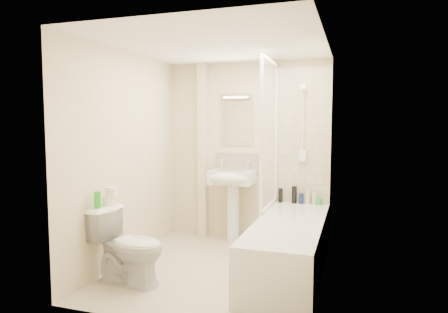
% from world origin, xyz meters
% --- Properties ---
extents(floor, '(2.50, 2.50, 0.00)m').
position_xyz_m(floor, '(0.00, 0.00, 0.00)').
color(floor, beige).
rests_on(floor, ground).
extents(wall_back, '(2.20, 0.02, 2.40)m').
position_xyz_m(wall_back, '(0.00, 1.25, 1.20)').
color(wall_back, beige).
rests_on(wall_back, ground).
extents(wall_left, '(0.02, 2.50, 2.40)m').
position_xyz_m(wall_left, '(-1.10, 0.00, 1.20)').
color(wall_left, beige).
rests_on(wall_left, ground).
extents(wall_right, '(0.02, 2.50, 2.40)m').
position_xyz_m(wall_right, '(1.10, 0.00, 1.20)').
color(wall_right, beige).
rests_on(wall_right, ground).
extents(ceiling, '(2.20, 2.50, 0.02)m').
position_xyz_m(ceiling, '(0.00, 0.00, 2.40)').
color(ceiling, white).
rests_on(ceiling, wall_back).
extents(tile_back, '(0.70, 0.01, 1.75)m').
position_xyz_m(tile_back, '(0.75, 1.24, 1.42)').
color(tile_back, beige).
rests_on(tile_back, wall_back).
extents(tile_right, '(0.01, 2.10, 1.75)m').
position_xyz_m(tile_right, '(1.09, 0.20, 1.42)').
color(tile_right, beige).
rests_on(tile_right, wall_right).
extents(pipe_boxing, '(0.12, 0.12, 2.40)m').
position_xyz_m(pipe_boxing, '(-0.62, 1.19, 1.20)').
color(pipe_boxing, beige).
rests_on(pipe_boxing, ground).
extents(splashback, '(0.60, 0.02, 0.30)m').
position_xyz_m(splashback, '(-0.15, 1.24, 1.03)').
color(splashback, beige).
rests_on(splashback, wall_back).
extents(mirror, '(0.46, 0.01, 0.60)m').
position_xyz_m(mirror, '(-0.15, 1.24, 1.58)').
color(mirror, white).
rests_on(mirror, wall_back).
extents(strip_light, '(0.42, 0.07, 0.07)m').
position_xyz_m(strip_light, '(-0.15, 1.22, 1.95)').
color(strip_light, silver).
rests_on(strip_light, wall_back).
extents(bathtub, '(0.70, 2.10, 0.55)m').
position_xyz_m(bathtub, '(0.75, 0.20, 0.29)').
color(bathtub, white).
rests_on(bathtub, ground).
extents(shower_screen, '(0.04, 0.92, 1.80)m').
position_xyz_m(shower_screen, '(0.40, 0.80, 1.45)').
color(shower_screen, white).
rests_on(shower_screen, bathtub).
extents(shower_fixture, '(0.10, 0.16, 0.99)m').
position_xyz_m(shower_fixture, '(0.75, 1.19, 1.55)').
color(shower_fixture, white).
rests_on(shower_fixture, wall_back).
extents(pedestal_sink, '(0.57, 0.51, 1.09)m').
position_xyz_m(pedestal_sink, '(-0.15, 1.01, 0.77)').
color(pedestal_sink, white).
rests_on(pedestal_sink, ground).
extents(bottle_black_a, '(0.06, 0.06, 0.18)m').
position_xyz_m(bottle_black_a, '(0.48, 1.16, 0.64)').
color(bottle_black_a, black).
rests_on(bottle_black_a, bathtub).
extents(bottle_black_b, '(0.07, 0.07, 0.22)m').
position_xyz_m(bottle_black_b, '(0.66, 1.16, 0.66)').
color(bottle_black_b, black).
rests_on(bottle_black_b, bathtub).
extents(bottle_blue, '(0.06, 0.06, 0.13)m').
position_xyz_m(bottle_blue, '(0.75, 1.16, 0.62)').
color(bottle_blue, navy).
rests_on(bottle_blue, bathtub).
extents(bottle_cream, '(0.06, 0.06, 0.18)m').
position_xyz_m(bottle_cream, '(0.83, 1.16, 0.64)').
color(bottle_cream, beige).
rests_on(bottle_cream, bathtub).
extents(bottle_white_b, '(0.05, 0.05, 0.16)m').
position_xyz_m(bottle_white_b, '(0.91, 1.16, 0.63)').
color(bottle_white_b, silver).
rests_on(bottle_white_b, bathtub).
extents(bottle_green, '(0.07, 0.07, 0.08)m').
position_xyz_m(bottle_green, '(0.98, 1.16, 0.59)').
color(bottle_green, green).
rests_on(bottle_green, bathtub).
extents(toilet, '(0.56, 0.82, 0.76)m').
position_xyz_m(toilet, '(-0.72, -0.60, 0.38)').
color(toilet, white).
rests_on(toilet, ground).
extents(toilet_roll_lower, '(0.12, 0.12, 0.09)m').
position_xyz_m(toilet_roll_lower, '(-0.99, -0.54, 0.80)').
color(toilet_roll_lower, white).
rests_on(toilet_roll_lower, toilet).
extents(toilet_roll_upper, '(0.12, 0.12, 0.10)m').
position_xyz_m(toilet_roll_upper, '(-0.96, -0.52, 0.89)').
color(toilet_roll_upper, white).
rests_on(toilet_roll_upper, toilet_roll_lower).
extents(green_bottle, '(0.07, 0.07, 0.16)m').
position_xyz_m(green_bottle, '(-1.01, -0.69, 0.84)').
color(green_bottle, green).
rests_on(green_bottle, toilet).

